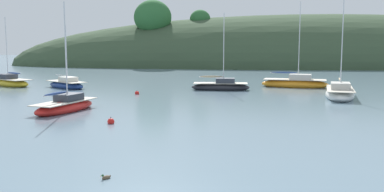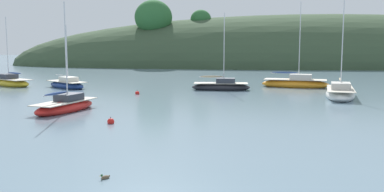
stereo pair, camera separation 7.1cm
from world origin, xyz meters
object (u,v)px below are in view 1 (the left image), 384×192
sailboat_red_portside (295,83)px  sailboat_grey_yawl (340,93)px  mooring_buoy_inner (111,122)px  sailboat_teal_outer (10,82)px  duck_straggler (106,177)px  sailboat_black_sloop (221,86)px  sailboat_navy_dinghy (66,85)px  sailboat_yellow_far (65,106)px  mooring_buoy_outer (137,93)px

sailboat_red_portside → sailboat_grey_yawl: sailboat_red_portside is taller
sailboat_red_portside → mooring_buoy_inner: bearing=-122.8°
sailboat_red_portside → sailboat_grey_yawl: size_ratio=1.05×
sailboat_teal_outer → duck_straggler: size_ratio=22.97×
sailboat_black_sloop → sailboat_grey_yawl: bearing=-30.0°
sailboat_navy_dinghy → sailboat_yellow_far: bearing=-69.6°
sailboat_teal_outer → mooring_buoy_inner: bearing=-51.4°
sailboat_yellow_far → sailboat_black_sloop: (11.60, 15.87, 0.01)m
sailboat_yellow_far → sailboat_teal_outer: bearing=126.8°
duck_straggler → sailboat_navy_dinghy: bearing=112.9°
sailboat_black_sloop → sailboat_teal_outer: sailboat_black_sloop is taller
sailboat_red_portside → sailboat_navy_dinghy: bearing=-174.1°
sailboat_teal_outer → mooring_buoy_outer: bearing=-24.2°
sailboat_yellow_far → sailboat_red_portside: sailboat_red_portside is taller
sailboat_red_portside → sailboat_black_sloop: (-8.74, -3.72, -0.06)m
sailboat_navy_dinghy → duck_straggler: 35.09m
sailboat_black_sloop → sailboat_teal_outer: size_ratio=1.01×
sailboat_grey_yawl → mooring_buoy_outer: 19.58m
sailboat_teal_outer → sailboat_navy_dinghy: bearing=-14.1°
sailboat_red_portside → sailboat_grey_yawl: bearing=-76.8°
sailboat_navy_dinghy → sailboat_black_sloop: sailboat_black_sloop is taller
sailboat_yellow_far → sailboat_teal_outer: sailboat_teal_outer is taller
sailboat_navy_dinghy → mooring_buoy_inner: size_ratio=13.69×
mooring_buoy_outer → sailboat_grey_yawl: bearing=-4.6°
mooring_buoy_inner → mooring_buoy_outer: size_ratio=1.00×
sailboat_navy_dinghy → mooring_buoy_inner: bearing=-63.0°
sailboat_navy_dinghy → mooring_buoy_outer: sailboat_navy_dinghy is taller
mooring_buoy_inner → duck_straggler: mooring_buoy_inner is taller
sailboat_navy_dinghy → sailboat_red_portside: 26.74m
sailboat_teal_outer → duck_straggler: bearing=-58.0°
sailboat_navy_dinghy → sailboat_teal_outer: bearing=165.9°
sailboat_black_sloop → mooring_buoy_inner: 21.69m
sailboat_yellow_far → sailboat_navy_dinghy: bearing=110.4°
sailboat_yellow_far → mooring_buoy_inner: (4.71, -4.70, -0.27)m
sailboat_grey_yawl → mooring_buoy_inner: sailboat_grey_yawl is taller
mooring_buoy_outer → duck_straggler: bearing=-81.0°
mooring_buoy_inner → sailboat_navy_dinghy: bearing=117.0°
sailboat_navy_dinghy → sailboat_grey_yawl: (28.97, -7.38, 0.06)m
sailboat_teal_outer → mooring_buoy_outer: 18.93m
sailboat_teal_outer → sailboat_grey_yawl: bearing=-14.3°
sailboat_grey_yawl → sailboat_teal_outer: sailboat_grey_yawl is taller
sailboat_black_sloop → mooring_buoy_outer: bearing=-150.2°
sailboat_grey_yawl → mooring_buoy_outer: bearing=175.4°
sailboat_black_sloop → mooring_buoy_inner: (-6.89, -20.56, -0.28)m
mooring_buoy_outer → duck_straggler: 26.86m
mooring_buoy_outer → duck_straggler: size_ratio=1.45×
sailboat_red_portside → duck_straggler: (-12.94, -35.07, -0.41)m
sailboat_navy_dinghy → sailboat_teal_outer: (-7.81, 1.97, 0.04)m
sailboat_teal_outer → duck_straggler: (21.47, -34.29, -0.37)m
sailboat_grey_yawl → mooring_buoy_inner: bearing=-141.8°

